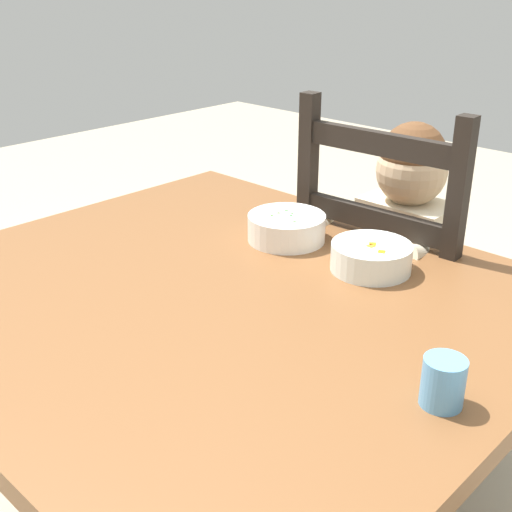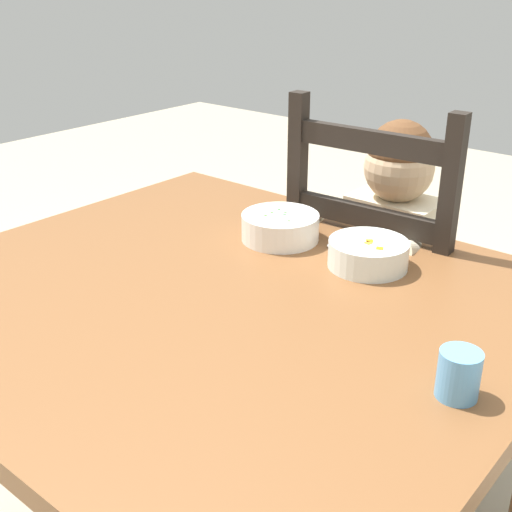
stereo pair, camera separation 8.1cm
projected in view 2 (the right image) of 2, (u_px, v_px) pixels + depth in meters
dining_table at (220, 334)px, 1.30m from camera, size 1.18×1.05×0.72m
dining_chair at (383, 306)px, 1.73m from camera, size 0.44×0.44×1.02m
child_figure at (387, 250)px, 1.67m from camera, size 0.32×0.31×0.96m
bowl_of_peas at (280, 226)px, 1.48m from camera, size 0.17×0.17×0.06m
bowl_of_carrots at (368, 253)px, 1.35m from camera, size 0.16×0.16×0.06m
spoon at (344, 249)px, 1.43m from camera, size 0.14×0.03×0.01m
drinking_cup at (459, 374)px, 0.94m from camera, size 0.06×0.06×0.07m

